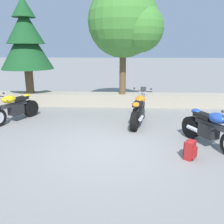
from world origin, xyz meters
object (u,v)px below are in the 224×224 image
object	(u,v)px
pine_tree_far_left	(26,39)
leafy_tree_mid_left	(127,23)
motorcycle_yellow_near_left	(14,108)
motorcycle_orange_centre	(139,110)
rider_backpack	(190,149)
motorcycle_blue_far_right	(211,129)

from	to	relation	value
pine_tree_far_left	leafy_tree_mid_left	xyz separation A→B (m)	(4.31, -0.09, 0.63)
motorcycle_yellow_near_left	motorcycle_orange_centre	xyz separation A→B (m)	(4.38, -0.06, 0.00)
motorcycle_yellow_near_left	rider_backpack	distance (m)	6.08
motorcycle_yellow_near_left	pine_tree_far_left	bearing A→B (deg)	98.79
motorcycle_blue_far_right	rider_backpack	size ratio (longest dim) A/B	4.10
motorcycle_blue_far_right	motorcycle_orange_centre	bearing A→B (deg)	133.30
motorcycle_orange_centre	pine_tree_far_left	world-z (taller)	pine_tree_far_left
motorcycle_yellow_near_left	rider_backpack	xyz separation A→B (m)	(5.44, -2.71, -0.24)
motorcycle_orange_centre	rider_backpack	bearing A→B (deg)	-68.33
motorcycle_yellow_near_left	rider_backpack	bearing A→B (deg)	-26.52
pine_tree_far_left	motorcycle_blue_far_right	bearing A→B (deg)	-34.28
motorcycle_orange_centre	pine_tree_far_left	size ratio (longest dim) A/B	0.50
motorcycle_yellow_near_left	leafy_tree_mid_left	distance (m)	5.52
motorcycle_blue_far_right	pine_tree_far_left	bearing A→B (deg)	145.72
motorcycle_orange_centre	leafy_tree_mid_left	size ratio (longest dim) A/B	0.45
motorcycle_orange_centre	rider_backpack	xyz separation A→B (m)	(1.05, -2.65, -0.24)
motorcycle_orange_centre	leafy_tree_mid_left	world-z (taller)	leafy_tree_mid_left
rider_backpack	leafy_tree_mid_left	size ratio (longest dim) A/B	0.10
motorcycle_blue_far_right	leafy_tree_mid_left	bearing A→B (deg)	116.99
leafy_tree_mid_left	motorcycle_orange_centre	bearing A→B (deg)	-79.49
motorcycle_yellow_near_left	leafy_tree_mid_left	world-z (taller)	leafy_tree_mid_left
rider_backpack	pine_tree_far_left	bearing A→B (deg)	138.06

